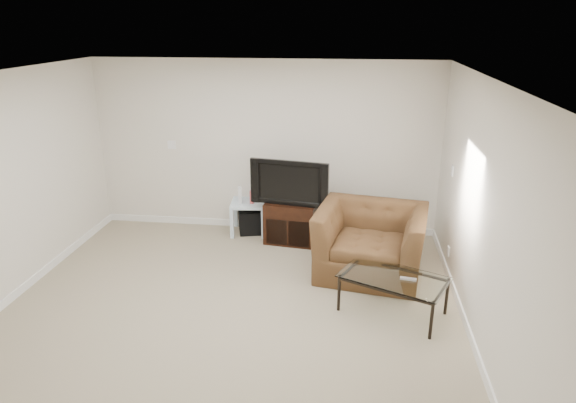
# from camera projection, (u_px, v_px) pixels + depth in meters

# --- Properties ---
(floor) EXTENTS (5.00, 5.00, 0.00)m
(floor) POSITION_uv_depth(u_px,v_px,m) (228.00, 315.00, 5.52)
(floor) COLOR tan
(floor) RESTS_ON ground
(ceiling) EXTENTS (5.00, 5.00, 0.00)m
(ceiling) POSITION_uv_depth(u_px,v_px,m) (217.00, 78.00, 4.68)
(ceiling) COLOR white
(ceiling) RESTS_ON ground
(wall_back) EXTENTS (5.00, 0.02, 2.50)m
(wall_back) POSITION_uv_depth(u_px,v_px,m) (265.00, 147.00, 7.43)
(wall_back) COLOR silver
(wall_back) RESTS_ON ground
(wall_right) EXTENTS (0.02, 5.00, 2.50)m
(wall_right) POSITION_uv_depth(u_px,v_px,m) (483.00, 218.00, 4.80)
(wall_right) COLOR silver
(wall_right) RESTS_ON ground
(plate_back) EXTENTS (0.12, 0.02, 0.12)m
(plate_back) POSITION_uv_depth(u_px,v_px,m) (172.00, 145.00, 7.59)
(plate_back) COLOR white
(plate_back) RESTS_ON wall_back
(plate_right_switch) EXTENTS (0.02, 0.09, 0.13)m
(plate_right_switch) POSITION_uv_depth(u_px,v_px,m) (452.00, 171.00, 6.30)
(plate_right_switch) COLOR white
(plate_right_switch) RESTS_ON wall_right
(plate_right_outlet) EXTENTS (0.02, 0.08, 0.12)m
(plate_right_outlet) POSITION_uv_depth(u_px,v_px,m) (448.00, 251.00, 6.34)
(plate_right_outlet) COLOR white
(plate_right_outlet) RESTS_ON wall_right
(tv_stand) EXTENTS (0.76, 0.57, 0.59)m
(tv_stand) POSITION_uv_depth(u_px,v_px,m) (292.00, 221.00, 7.28)
(tv_stand) COLOR black
(tv_stand) RESTS_ON floor
(dvd_player) EXTENTS (0.46, 0.35, 0.06)m
(dvd_player) POSITION_uv_depth(u_px,v_px,m) (291.00, 209.00, 7.18)
(dvd_player) COLOR black
(dvd_player) RESTS_ON tv_stand
(television) EXTENTS (1.04, 0.37, 0.63)m
(television) POSITION_uv_depth(u_px,v_px,m) (291.00, 181.00, 7.05)
(television) COLOR black
(television) RESTS_ON tv_stand
(side_table) EXTENTS (0.55, 0.55, 0.48)m
(side_table) POSITION_uv_depth(u_px,v_px,m) (249.00, 217.00, 7.59)
(side_table) COLOR #ABC0D1
(side_table) RESTS_ON floor
(subwoofer) EXTENTS (0.44, 0.44, 0.36)m
(subwoofer) POSITION_uv_depth(u_px,v_px,m) (251.00, 221.00, 7.64)
(subwoofer) COLOR black
(subwoofer) RESTS_ON floor
(game_console) EXTENTS (0.08, 0.17, 0.22)m
(game_console) POSITION_uv_depth(u_px,v_px,m) (240.00, 195.00, 7.46)
(game_console) COLOR white
(game_console) RESTS_ON side_table
(game_case) EXTENTS (0.05, 0.14, 0.19)m
(game_case) POSITION_uv_depth(u_px,v_px,m) (252.00, 196.00, 7.46)
(game_case) COLOR #CC4C4C
(game_case) RESTS_ON side_table
(recliner) EXTENTS (1.42, 1.04, 1.13)m
(recliner) POSITION_uv_depth(u_px,v_px,m) (371.00, 231.00, 6.27)
(recliner) COLOR #4A321B
(recliner) RESTS_ON floor
(coffee_table) EXTENTS (1.25, 1.01, 0.43)m
(coffee_table) POSITION_uv_depth(u_px,v_px,m) (393.00, 295.00, 5.51)
(coffee_table) COLOR black
(coffee_table) RESTS_ON floor
(remote) EXTENTS (0.18, 0.08, 0.02)m
(remote) POSITION_uv_depth(u_px,v_px,m) (408.00, 279.00, 5.38)
(remote) COLOR #B2B2B7
(remote) RESTS_ON coffee_table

